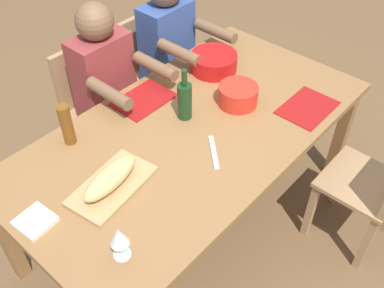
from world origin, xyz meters
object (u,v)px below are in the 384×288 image
at_px(serving_bowl_greens, 214,61).
at_px(napkin_stack, 35,221).
at_px(cutting_board, 112,186).
at_px(serving_bowl_fruit, 238,94).
at_px(chair_far_left, 379,184).
at_px(bread_loaf, 111,177).
at_px(chair_near_center, 95,102).
at_px(wine_bottle, 185,100).
at_px(chair_near_left, 154,67).
at_px(diner_near_left, 172,50).
at_px(wine_glass, 119,238).
at_px(dining_table, 192,139).
at_px(beer_bottle, 67,125).
at_px(diner_near_center, 109,85).

height_order(serving_bowl_greens, napkin_stack, serving_bowl_greens).
bearing_deg(cutting_board, serving_bowl_fruit, 176.88).
bearing_deg(chair_far_left, bread_loaf, -37.98).
height_order(chair_near_center, wine_bottle, wine_bottle).
bearing_deg(chair_near_left, chair_far_left, 90.00).
relative_size(diner_near_left, wine_glass, 7.23).
bearing_deg(dining_table, beer_bottle, -38.94).
bearing_deg(wine_glass, serving_bowl_greens, -155.74).
relative_size(wine_glass, napkin_stack, 1.19).
bearing_deg(diner_near_left, chair_near_left, -90.00).
height_order(dining_table, diner_near_left, diner_near_left).
distance_m(serving_bowl_greens, cutting_board, 1.06).
height_order(diner_near_center, chair_far_left, diner_near_center).
height_order(diner_near_left, cutting_board, diner_near_left).
xyz_separation_m(wine_bottle, wine_glass, (0.79, 0.39, 0.01)).
height_order(dining_table, cutting_board, cutting_board).
xyz_separation_m(chair_near_center, beer_bottle, (0.47, 0.46, 0.37)).
distance_m(diner_near_left, bread_loaf, 1.26).
bearing_deg(dining_table, cutting_board, 0.00).
xyz_separation_m(diner_near_center, diner_near_left, (-0.54, 0.00, 0.00)).
distance_m(dining_table, diner_near_left, 0.85).
xyz_separation_m(dining_table, chair_far_left, (-0.54, 0.84, -0.18)).
xyz_separation_m(diner_near_left, wine_glass, (1.28, 0.95, 0.16)).
relative_size(chair_near_center, napkin_stack, 6.07).
xyz_separation_m(chair_near_center, diner_near_left, (-0.54, 0.18, 0.21)).
bearing_deg(bread_loaf, cutting_board, 0.00).
relative_size(serving_bowl_fruit, beer_bottle, 0.98).
bearing_deg(bread_loaf, wine_bottle, -171.13).
bearing_deg(bread_loaf, diner_near_left, -148.62).
distance_m(serving_bowl_fruit, bread_loaf, 0.86).
bearing_deg(wine_bottle, diner_near_center, -85.39).
height_order(serving_bowl_greens, beer_bottle, beer_bottle).
relative_size(dining_table, chair_near_left, 2.30).
relative_size(cutting_board, wine_glass, 2.41).
bearing_deg(chair_far_left, serving_bowl_greens, -87.36).
bearing_deg(serving_bowl_greens, diner_near_center, -39.14).
distance_m(diner_near_center, serving_bowl_fruit, 0.78).
relative_size(dining_table, chair_near_center, 2.30).
height_order(dining_table, serving_bowl_fruit, serving_bowl_fruit).
xyz_separation_m(cutting_board, wine_bottle, (-0.58, -0.09, 0.10)).
height_order(wine_bottle, napkin_stack, wine_bottle).
bearing_deg(diner_near_center, dining_table, 90.00).
distance_m(dining_table, chair_near_center, 0.86).
distance_m(chair_near_left, diner_near_left, 0.28).
xyz_separation_m(beer_bottle, wine_glass, (0.27, 0.68, 0.01)).
xyz_separation_m(chair_near_center, wine_bottle, (-0.05, 0.75, 0.37)).
bearing_deg(diner_near_left, beer_bottle, 15.04).
xyz_separation_m(chair_near_left, napkin_stack, (1.41, 0.75, 0.27)).
height_order(dining_table, wine_glass, wine_glass).
distance_m(chair_near_center, bread_loaf, 1.05).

